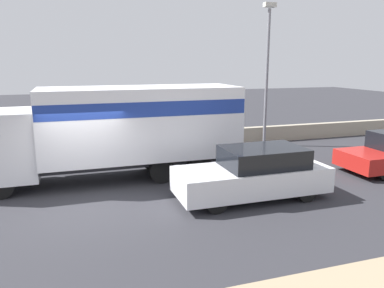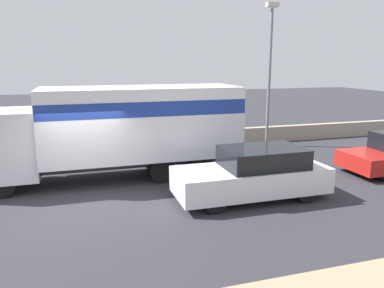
{
  "view_description": "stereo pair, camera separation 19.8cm",
  "coord_description": "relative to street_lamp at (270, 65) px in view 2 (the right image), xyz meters",
  "views": [
    {
      "loc": [
        -0.25,
        -10.44,
        3.97
      ],
      "look_at": [
        3.32,
        0.58,
        1.41
      ],
      "focal_mm": 35.0,
      "sensor_mm": 36.0,
      "label": 1
    },
    {
      "loc": [
        -0.06,
        -10.5,
        3.97
      ],
      "look_at": [
        3.32,
        0.58,
        1.41
      ],
      "focal_mm": 35.0,
      "sensor_mm": 36.0,
      "label": 2
    }
  ],
  "objects": [
    {
      "name": "box_truck",
      "position": [
        -7.29,
        -3.18,
        -1.96
      ],
      "size": [
        8.8,
        2.4,
        3.13
      ],
      "rotation": [
        0.0,
        0.0,
        3.14
      ],
      "color": "silver",
      "rests_on": "ground_plane"
    },
    {
      "name": "ground_plane",
      "position": [
        -8.52,
        -5.31,
        -3.82
      ],
      "size": [
        80.0,
        80.0,
        0.0
      ],
      "primitive_type": "plane",
      "color": "#2D2D33"
    },
    {
      "name": "stone_wall_backdrop",
      "position": [
        -8.52,
        0.74,
        -3.43
      ],
      "size": [
        60.0,
        0.35,
        0.77
      ],
      "color": "#A39984",
      "rests_on": "ground_plane"
    },
    {
      "name": "street_lamp",
      "position": [
        0.0,
        0.0,
        0.0
      ],
      "size": [
        0.56,
        0.28,
        6.55
      ],
      "color": "slate",
      "rests_on": "ground_plane"
    },
    {
      "name": "car_hatchback",
      "position": [
        -3.78,
        -6.29,
        -3.07
      ],
      "size": [
        4.5,
        1.74,
        1.52
      ],
      "rotation": [
        0.0,
        0.0,
        3.14
      ],
      "color": "silver",
      "rests_on": "ground_plane"
    }
  ]
}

